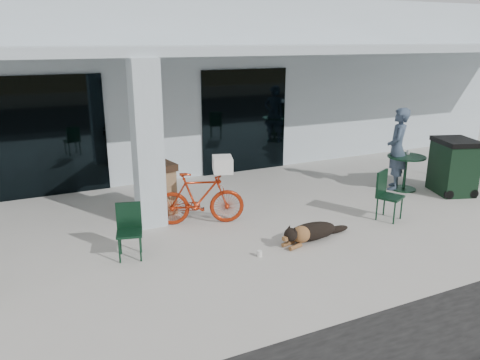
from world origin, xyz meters
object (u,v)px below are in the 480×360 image
person (397,149)px  dog (312,230)px  cafe_chair_near (129,232)px  cafe_table_far (405,173)px  trash_receptacle (159,189)px  bicycle (199,198)px  cafe_chair_far_a (390,196)px  wheeled_bin (453,166)px

person → dog: bearing=-20.6°
cafe_chair_near → cafe_table_far: (6.68, 0.84, -0.04)m
trash_receptacle → cafe_table_far: bearing=-9.6°
cafe_table_far → cafe_chair_near: bearing=-172.9°
bicycle → cafe_chair_far_a: (3.46, -1.39, -0.03)m
dog → cafe_chair_far_a: size_ratio=1.16×
wheeled_bin → cafe_chair_far_a: bearing=-145.8°
bicycle → cafe_chair_near: size_ratio=1.91×
cafe_chair_far_a → wheeled_bin: bearing=-9.6°
dog → cafe_table_far: cafe_table_far is taller
bicycle → wheeled_bin: wheeled_bin is taller
trash_receptacle → dog: bearing=-50.4°
cafe_chair_near → wheeled_bin: size_ratio=0.71×
bicycle → cafe_chair_near: 1.79m
cafe_chair_far_a → person: person is taller
cafe_table_far → person: 0.60m
cafe_chair_near → wheeled_bin: 7.50m
cafe_chair_near → cafe_chair_far_a: size_ratio=0.93×
bicycle → dog: bearing=-118.2°
bicycle → cafe_table_far: size_ratio=1.96×
cafe_table_far → cafe_chair_far_a: bearing=-141.6°
bicycle → cafe_chair_far_a: bicycle is taller
cafe_chair_near → cafe_table_far: 6.73m
dog → bicycle: bearing=119.5°
person → cafe_chair_far_a: bearing=-2.1°
person → trash_receptacle: (-5.53, 0.79, -0.44)m
bicycle → cafe_table_far: (5.13, -0.06, -0.11)m
dog → wheeled_bin: bearing=-2.8°
bicycle → cafe_chair_far_a: bearing=-93.8°
dog → cafe_chair_near: (-3.06, 0.69, 0.26)m
dog → person: 3.94m
cafe_chair_near → person: bearing=23.2°
cafe_table_far → wheeled_bin: (0.82, -0.64, 0.22)m
person → bicycle: bearing=-45.4°
person → trash_receptacle: person is taller
dog → cafe_chair_near: 3.15m
cafe_table_far → trash_receptacle: trash_receptacle is taller
person → wheeled_bin: 1.31m
cafe_table_far → wheeled_bin: 1.06m
person → wheeled_bin: bearing=93.3°
dog → cafe_chair_near: size_ratio=1.25×
cafe_table_far → wheeled_bin: size_ratio=0.69×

